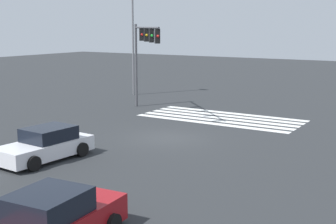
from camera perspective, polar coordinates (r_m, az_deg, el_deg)
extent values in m
plane|color=#2B2D30|center=(25.26, 0.00, -3.19)|extent=(126.58, 126.58, 0.00)
cube|color=silver|center=(32.62, 7.90, -0.17)|extent=(10.49, 0.60, 0.01)
cube|color=silver|center=(31.76, 7.20, -0.44)|extent=(10.49, 0.60, 0.01)
cube|color=silver|center=(30.92, 6.46, -0.72)|extent=(10.49, 0.60, 0.01)
cube|color=silver|center=(30.08, 5.68, -1.02)|extent=(10.49, 0.60, 0.01)
cube|color=silver|center=(29.25, 4.85, -1.33)|extent=(10.49, 0.60, 0.01)
cylinder|color=#47474C|center=(34.91, -3.90, 5.64)|extent=(0.18, 0.18, 6.10)
cylinder|color=#47474C|center=(30.78, -2.73, 10.24)|extent=(5.83, 5.83, 0.12)
cube|color=black|center=(32.39, -3.25, 9.41)|extent=(0.40, 0.40, 0.84)
sphere|color=red|center=(32.23, -3.20, 9.41)|extent=(0.16, 0.16, 0.16)
cube|color=black|center=(30.65, -2.67, 9.36)|extent=(0.40, 0.40, 0.84)
sphere|color=gold|center=(30.50, -2.62, 9.35)|extent=(0.16, 0.16, 0.16)
cube|color=black|center=(28.92, -2.03, 9.30)|extent=(0.40, 0.40, 0.84)
sphere|color=green|center=(28.77, -1.97, 9.29)|extent=(0.16, 0.16, 0.16)
cube|color=black|center=(27.20, -1.31, 9.23)|extent=(0.40, 0.40, 0.84)
sphere|color=red|center=(27.04, -1.24, 9.23)|extent=(0.16, 0.16, 0.16)
cube|color=black|center=(13.04, -14.43, -10.82)|extent=(1.86, 2.10, 0.66)
cylinder|color=black|center=(15.11, -12.97, -11.77)|extent=(0.27, 0.63, 0.61)
cylinder|color=black|center=(14.01, -6.71, -13.39)|extent=(0.27, 0.63, 0.61)
cube|color=silver|center=(21.80, -14.81, -4.35)|extent=(2.15, 4.57, 0.67)
cube|color=black|center=(21.83, -14.32, -2.57)|extent=(1.81, 2.24, 0.61)
cylinder|color=black|center=(20.30, -16.05, -6.06)|extent=(0.26, 0.67, 0.65)
cylinder|color=black|center=(21.79, -19.21, -5.11)|extent=(0.26, 0.67, 0.65)
cylinder|color=black|center=(22.04, -10.43, -4.52)|extent=(0.26, 0.67, 0.65)
cylinder|color=black|center=(23.42, -13.70, -3.76)|extent=(0.26, 0.67, 0.65)
cylinder|color=slate|center=(40.83, -4.29, 8.31)|extent=(0.16, 0.16, 8.92)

